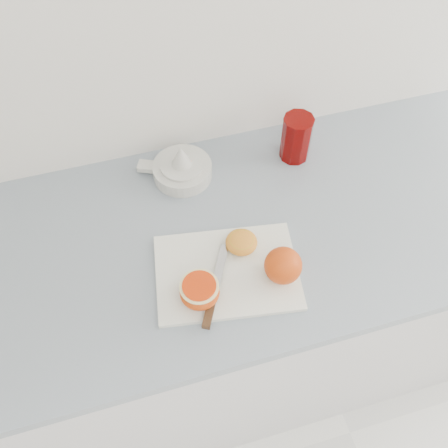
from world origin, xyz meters
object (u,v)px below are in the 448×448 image
counter (230,311)px  cutting_board (227,272)px  citrus_juicer (182,168)px  red_tumbler (296,139)px  half_orange (200,291)px

counter → cutting_board: 0.47m
counter → citrus_juicer: size_ratio=13.89×
counter → citrus_juicer: citrus_juicer is taller
cutting_board → red_tumbler: (0.27, 0.29, 0.05)m
cutting_board → red_tumbler: bearing=47.6°
cutting_board → citrus_juicer: 0.31m
half_orange → counter: bearing=53.6°
cutting_board → half_orange: (-0.07, -0.05, 0.03)m
red_tumbler → counter: bearing=-141.1°
citrus_juicer → red_tumbler: red_tumbler is taller
counter → red_tumbler: size_ratio=20.16×
half_orange → citrus_juicer: bearing=82.9°
counter → citrus_juicer: 0.52m
cutting_board → citrus_juicer: bearing=95.3°
half_orange → cutting_board: bearing=31.8°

